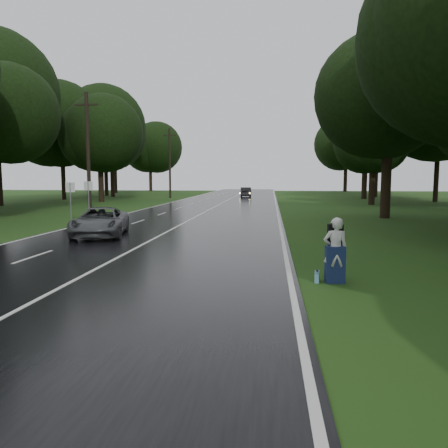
# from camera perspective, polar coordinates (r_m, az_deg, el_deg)

# --- Properties ---
(ground) EXTENTS (160.00, 160.00, 0.00)m
(ground) POSITION_cam_1_polar(r_m,az_deg,el_deg) (13.43, -17.05, -6.14)
(ground) COLOR #214314
(ground) RESTS_ON ground
(road) EXTENTS (12.00, 140.00, 0.04)m
(road) POSITION_cam_1_polar(r_m,az_deg,el_deg) (32.58, -3.08, 1.28)
(road) COLOR black
(road) RESTS_ON ground
(lane_center) EXTENTS (0.12, 140.00, 0.01)m
(lane_center) POSITION_cam_1_polar(r_m,az_deg,el_deg) (32.58, -3.08, 1.32)
(lane_center) COLOR silver
(lane_center) RESTS_ON road
(grey_car) EXTENTS (3.26, 5.25, 1.35)m
(grey_car) POSITION_cam_1_polar(r_m,az_deg,el_deg) (21.19, -16.07, 0.30)
(grey_car) COLOR #494C4E
(grey_car) RESTS_ON road
(far_car) EXTENTS (1.80, 4.26, 1.37)m
(far_car) POSITION_cam_1_polar(r_m,az_deg,el_deg) (61.56, 2.89, 4.24)
(far_car) COLOR black
(far_car) RESTS_ON road
(hitchhiker) EXTENTS (0.68, 0.62, 1.76)m
(hitchhiker) POSITION_cam_1_polar(r_m,az_deg,el_deg) (11.84, 14.53, -3.67)
(hitchhiker) COLOR silver
(hitchhiker) RESTS_ON ground
(suitcase) EXTENTS (0.17, 0.41, 0.28)m
(suitcase) POSITION_cam_1_polar(r_m,az_deg,el_deg) (11.93, 12.21, -6.84)
(suitcase) COLOR teal
(suitcase) RESTS_ON ground
(utility_pole_mid) EXTENTS (1.80, 0.28, 9.12)m
(utility_pole_mid) POSITION_cam_1_polar(r_m,az_deg,el_deg) (34.48, -17.31, 1.25)
(utility_pole_mid) COLOR black
(utility_pole_mid) RESTS_ON ground
(utility_pole_far) EXTENTS (1.80, 0.28, 9.39)m
(utility_pole_far) POSITION_cam_1_polar(r_m,az_deg,el_deg) (59.67, -7.13, 3.45)
(utility_pole_far) COLOR black
(utility_pole_far) RESTS_ON ground
(road_sign_a) EXTENTS (0.60, 0.10, 2.49)m
(road_sign_a) POSITION_cam_1_polar(r_m,az_deg,el_deg) (28.67, -19.55, 0.22)
(road_sign_a) COLOR white
(road_sign_a) RESTS_ON ground
(road_sign_b) EXTENTS (0.61, 0.10, 2.53)m
(road_sign_b) POSITION_cam_1_polar(r_m,az_deg,el_deg) (31.09, -17.42, 0.73)
(road_sign_b) COLOR white
(road_sign_b) RESTS_ON ground
(tree_left_e) EXTENTS (8.58, 8.58, 13.41)m
(tree_left_e) POSITION_cam_1_polar(r_m,az_deg,el_deg) (51.94, -15.91, 2.86)
(tree_left_e) COLOR black
(tree_left_e) RESTS_ON ground
(tree_left_f) EXTENTS (10.81, 10.81, 16.89)m
(tree_left_f) POSITION_cam_1_polar(r_m,az_deg,el_deg) (65.06, -14.49, 3.52)
(tree_left_f) COLOR black
(tree_left_f) RESTS_ON ground
(tree_right_d) EXTENTS (9.76, 9.76, 15.25)m
(tree_right_d) POSITION_cam_1_polar(r_m,az_deg,el_deg) (31.90, 20.50, 0.75)
(tree_right_d) COLOR black
(tree_right_d) RESTS_ON ground
(tree_right_e) EXTENTS (7.58, 7.58, 11.85)m
(tree_right_e) POSITION_cam_1_polar(r_m,az_deg,el_deg) (47.02, 18.92, 2.44)
(tree_right_e) COLOR black
(tree_right_e) RESTS_ON ground
(tree_right_f) EXTENTS (10.21, 10.21, 15.95)m
(tree_right_f) POSITION_cam_1_polar(r_m,az_deg,el_deg) (59.77, 18.03, 3.20)
(tree_right_f) COLOR black
(tree_right_f) RESTS_ON ground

